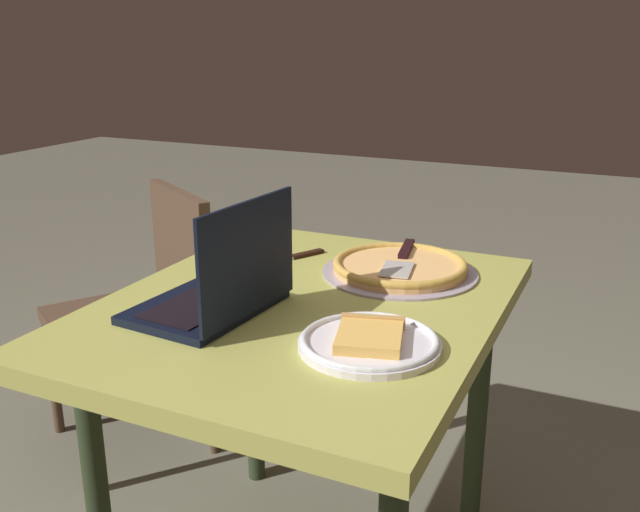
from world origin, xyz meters
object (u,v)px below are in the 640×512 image
(chair_near, at_px, (147,302))
(dining_table, at_px, (304,337))
(laptop, at_px, (220,290))
(pizza_tray, at_px, (400,267))
(pizza_plate, at_px, (370,341))
(table_knife, at_px, (293,257))

(chair_near, bearing_deg, dining_table, -117.34)
(chair_near, bearing_deg, laptop, -129.88)
(pizza_tray, distance_m, chair_near, 0.95)
(dining_table, relative_size, pizza_plate, 3.80)
(laptop, distance_m, table_knife, 0.40)
(pizza_tray, height_order, chair_near, chair_near)
(laptop, relative_size, table_knife, 1.52)
(pizza_tray, relative_size, chair_near, 0.45)
(pizza_plate, relative_size, chair_near, 0.32)
(laptop, bearing_deg, dining_table, -41.51)
(table_knife, height_order, chair_near, chair_near)
(dining_table, distance_m, pizza_plate, 0.29)
(pizza_plate, bearing_deg, chair_near, 60.36)
(pizza_tray, bearing_deg, pizza_plate, -168.56)
(laptop, height_order, table_knife, laptop)
(laptop, relative_size, pizza_plate, 1.24)
(pizza_plate, height_order, table_knife, pizza_plate)
(dining_table, height_order, table_knife, table_knife)
(pizza_plate, bearing_deg, dining_table, 53.12)
(pizza_plate, bearing_deg, table_knife, 41.71)
(laptop, bearing_deg, table_knife, 4.58)
(dining_table, xyz_separation_m, chair_near, (0.40, 0.77, -0.18))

